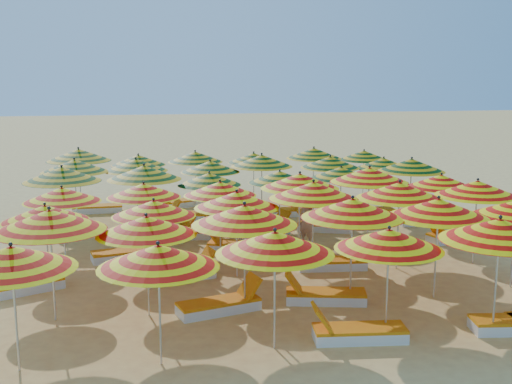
# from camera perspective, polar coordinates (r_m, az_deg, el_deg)

# --- Properties ---
(ground) EXTENTS (120.00, 120.00, 0.00)m
(ground) POSITION_cam_1_polar(r_m,az_deg,el_deg) (17.66, 0.31, -5.40)
(ground) COLOR #F3C76C
(ground) RESTS_ON ground
(umbrella_0) EXTENTS (2.16, 2.16, 2.20)m
(umbrella_0) POSITION_cam_1_polar(r_m,az_deg,el_deg) (11.05, -20.91, -5.51)
(umbrella_0) COLOR silver
(umbrella_0) RESTS_ON ground
(umbrella_1) EXTENTS (2.53, 2.53, 2.15)m
(umbrella_1) POSITION_cam_1_polar(r_m,az_deg,el_deg) (10.69, -8.69, -5.67)
(umbrella_1) COLOR silver
(umbrella_1) RESTS_ON ground
(umbrella_2) EXTENTS (2.31, 2.31, 2.22)m
(umbrella_2) POSITION_cam_1_polar(r_m,az_deg,el_deg) (11.17, 1.69, -4.53)
(umbrella_2) COLOR silver
(umbrella_2) RESTS_ON ground
(umbrella_3) EXTENTS (2.57, 2.57, 2.12)m
(umbrella_3) POSITION_cam_1_polar(r_m,az_deg,el_deg) (11.98, 11.73, -4.13)
(umbrella_3) COLOR silver
(umbrella_3) RESTS_ON ground
(umbrella_4) EXTENTS (2.84, 2.84, 2.32)m
(umbrella_4) POSITION_cam_1_polar(r_m,az_deg,el_deg) (12.52, 20.84, -3.17)
(umbrella_4) COLOR silver
(umbrella_4) RESTS_ON ground
(umbrella_6) EXTENTS (2.34, 2.34, 2.32)m
(umbrella_6) POSITION_cam_1_polar(r_m,az_deg,el_deg) (13.06, -17.87, -2.41)
(umbrella_6) COLOR silver
(umbrella_6) RESTS_ON ground
(umbrella_7) EXTENTS (2.12, 2.12, 2.14)m
(umbrella_7) POSITION_cam_1_polar(r_m,az_deg,el_deg) (12.90, -9.72, -2.95)
(umbrella_7) COLOR silver
(umbrella_7) RESTS_ON ground
(umbrella_8) EXTENTS (2.32, 2.32, 2.31)m
(umbrella_8) POSITION_cam_1_polar(r_m,az_deg,el_deg) (12.96, -1.03, -2.05)
(umbrella_8) COLOR silver
(umbrella_8) RESTS_ON ground
(umbrella_9) EXTENTS (2.25, 2.25, 2.32)m
(umbrella_9) POSITION_cam_1_polar(r_m,az_deg,el_deg) (13.68, 8.57, -1.44)
(umbrella_9) COLOR silver
(umbrella_9) RESTS_ON ground
(umbrella_10) EXTENTS (2.80, 2.80, 2.28)m
(umbrella_10) POSITION_cam_1_polar(r_m,az_deg,el_deg) (14.25, 15.90, -1.38)
(umbrella_10) COLOR silver
(umbrella_10) RESTS_ON ground
(umbrella_12) EXTENTS (2.45, 2.45, 2.03)m
(umbrella_12) POSITION_cam_1_polar(r_m,az_deg,el_deg) (14.99, -18.24, -1.80)
(umbrella_12) COLOR silver
(umbrella_12) RESTS_ON ground
(umbrella_13) EXTENTS (2.06, 2.06, 2.05)m
(umbrella_13) POSITION_cam_1_polar(r_m,az_deg,el_deg) (14.85, -9.08, -1.44)
(umbrella_13) COLOR silver
(umbrella_13) RESTS_ON ground
(umbrella_14) EXTENTS (2.65, 2.65, 2.15)m
(umbrella_14) POSITION_cam_1_polar(r_m,az_deg,el_deg) (15.19, -1.73, -0.69)
(umbrella_14) COLOR silver
(umbrella_14) RESTS_ON ground
(umbrella_15) EXTENTS (2.67, 2.67, 2.32)m
(umbrella_15) POSITION_cam_1_polar(r_m,az_deg,el_deg) (15.60, 5.12, 0.14)
(umbrella_15) COLOR silver
(umbrella_15) RESTS_ON ground
(umbrella_16) EXTENTS (2.66, 2.66, 2.27)m
(umbrella_16) POSITION_cam_1_polar(r_m,az_deg,el_deg) (16.19, 12.64, 0.13)
(umbrella_16) COLOR silver
(umbrella_16) RESTS_ON ground
(umbrella_17) EXTENTS (2.51, 2.51, 2.24)m
(umbrella_17) POSITION_cam_1_polar(r_m,az_deg,el_deg) (17.19, 19.08, 0.30)
(umbrella_17) COLOR silver
(umbrella_17) RESTS_ON ground
(umbrella_18) EXTENTS (2.08, 2.08, 2.07)m
(umbrella_18) POSITION_cam_1_polar(r_m,az_deg,el_deg) (16.93, -16.87, -0.23)
(umbrella_18) COLOR silver
(umbrella_18) RESTS_ON ground
(umbrella_19) EXTENTS (2.08, 2.08, 2.07)m
(umbrella_19) POSITION_cam_1_polar(r_m,az_deg,el_deg) (17.06, -9.95, 0.14)
(umbrella_19) COLOR silver
(umbrella_19) RESTS_ON ground
(umbrella_20) EXTENTS (2.57, 2.57, 2.07)m
(umbrella_20) POSITION_cam_1_polar(r_m,az_deg,el_deg) (17.07, -3.22, 0.30)
(umbrella_20) COLOR silver
(umbrella_20) RESTS_ON ground
(umbrella_21) EXTENTS (2.79, 2.79, 2.26)m
(umbrella_21) POSITION_cam_1_polar(r_m,az_deg,el_deg) (17.30, 3.91, 0.98)
(umbrella_21) COLOR silver
(umbrella_21) RESTS_ON ground
(umbrella_22) EXTENTS (2.81, 2.81, 2.33)m
(umbrella_22) POSITION_cam_1_polar(r_m,az_deg,el_deg) (18.14, 10.05, 1.50)
(umbrella_22) COLOR silver
(umbrella_22) RESTS_ON ground
(umbrella_23) EXTENTS (1.98, 1.98, 2.05)m
(umbrella_23) POSITION_cam_1_polar(r_m,az_deg,el_deg) (19.10, 16.14, 0.94)
(umbrella_23) COLOR silver
(umbrella_23) RESTS_ON ground
(umbrella_24) EXTENTS (2.51, 2.51, 2.32)m
(umbrella_24) POSITION_cam_1_polar(r_m,az_deg,el_deg) (18.85, -16.87, 1.51)
(umbrella_24) COLOR silver
(umbrella_24) RESTS_ON ground
(umbrella_25) EXTENTS (2.36, 2.36, 2.29)m
(umbrella_25) POSITION_cam_1_polar(r_m,az_deg,el_deg) (18.83, -9.92, 1.71)
(umbrella_25) COLOR silver
(umbrella_25) RESTS_ON ground
(umbrella_26) EXTENTS (2.03, 2.03, 2.01)m
(umbrella_26) POSITION_cam_1_polar(r_m,az_deg,el_deg) (18.98, -4.18, 1.16)
(umbrella_26) COLOR silver
(umbrella_26) RESTS_ON ground
(umbrella_27) EXTENTS (2.50, 2.50, 2.01)m
(umbrella_27) POSITION_cam_1_polar(r_m,az_deg,el_deg) (19.30, 2.12, 1.35)
(umbrella_27) COLOR silver
(umbrella_27) RESTS_ON ground
(umbrella_28) EXTENTS (2.16, 2.16, 2.04)m
(umbrella_28) POSITION_cam_1_polar(r_m,az_deg,el_deg) (20.14, 7.57, 1.72)
(umbrella_28) COLOR silver
(umbrella_28) RESTS_ON ground
(umbrella_29) EXTENTS (2.60, 2.60, 2.25)m
(umbrella_29) POSITION_cam_1_polar(r_m,az_deg,el_deg) (20.90, 13.66, 2.34)
(umbrella_29) COLOR silver
(umbrella_29) RESTS_ON ground
(umbrella_30) EXTENTS (2.44, 2.44, 2.24)m
(umbrella_30) POSITION_cam_1_polar(r_m,az_deg,el_deg) (20.96, -15.84, 2.25)
(umbrella_30) COLOR silver
(umbrella_30) RESTS_ON ground
(umbrella_31) EXTENTS (2.36, 2.36, 2.19)m
(umbrella_31) POSITION_cam_1_polar(r_m,az_deg,el_deg) (21.07, -10.63, 2.38)
(umbrella_31) COLOR silver
(umbrella_31) RESTS_ON ground
(umbrella_32) EXTENTS (2.17, 2.17, 2.07)m
(umbrella_32) POSITION_cam_1_polar(r_m,az_deg,el_deg) (21.12, -4.09, 2.27)
(umbrella_32) COLOR silver
(umbrella_32) RESTS_ON ground
(umbrella_33) EXTENTS (2.76, 2.76, 2.22)m
(umbrella_33) POSITION_cam_1_polar(r_m,az_deg,el_deg) (21.53, 0.51, 2.80)
(umbrella_33) COLOR silver
(umbrella_33) RESTS_ON ground
(umbrella_34) EXTENTS (2.47, 2.47, 2.13)m
(umbrella_34) POSITION_cam_1_polar(r_m,az_deg,el_deg) (21.88, 6.60, 2.65)
(umbrella_34) COLOR silver
(umbrella_34) RESTS_ON ground
(umbrella_35) EXTENTS (2.37, 2.37, 2.03)m
(umbrella_35) POSITION_cam_1_polar(r_m,az_deg,el_deg) (22.49, 11.28, 2.52)
(umbrella_35) COLOR silver
(umbrella_35) RESTS_ON ground
(umbrella_36) EXTENTS (2.91, 2.91, 2.35)m
(umbrella_36) POSITION_cam_1_polar(r_m,az_deg,el_deg) (22.94, -15.49, 3.19)
(umbrella_36) COLOR silver
(umbrella_36) RESTS_ON ground
(umbrella_37) EXTENTS (2.27, 2.27, 2.04)m
(umbrella_37) POSITION_cam_1_polar(r_m,az_deg,el_deg) (23.20, -10.42, 2.81)
(umbrella_37) COLOR silver
(umbrella_37) RESTS_ON ground
(umbrella_38) EXTENTS (2.56, 2.56, 2.11)m
(umbrella_38) POSITION_cam_1_polar(r_m,az_deg,el_deg) (23.33, -5.43, 3.13)
(umbrella_38) COLOR silver
(umbrella_38) RESTS_ON ground
(umbrella_39) EXTENTS (2.47, 2.47, 2.01)m
(umbrella_39) POSITION_cam_1_polar(r_m,az_deg,el_deg) (23.62, -0.21, 3.06)
(umbrella_39) COLOR silver
(umbrella_39) RESTS_ON ground
(umbrella_40) EXTENTS (2.45, 2.45, 2.17)m
(umbrella_40) POSITION_cam_1_polar(r_m,az_deg,el_deg) (23.95, 5.16, 3.45)
(umbrella_40) COLOR silver
(umbrella_40) RESTS_ON ground
(umbrella_41) EXTENTS (2.21, 2.21, 2.01)m
(umbrella_41) POSITION_cam_1_polar(r_m,az_deg,el_deg) (24.70, 9.57, 3.24)
(umbrella_41) COLOR silver
(umbrella_41) RESTS_ON ground
(lounger_0) EXTENTS (1.79, 0.79, 0.69)m
(lounger_0) POSITION_cam_1_polar(r_m,az_deg,el_deg) (12.22, 8.98, -12.22)
(lounger_0) COLOR white
(lounger_0) RESTS_ON ground
(lounger_3) EXTENTS (1.82, 1.01, 0.69)m
(lounger_3) POSITION_cam_1_polar(r_m,az_deg,el_deg) (13.43, -3.15, -9.97)
(lounger_3) COLOR white
(lounger_3) RESTS_ON ground
(lounger_4) EXTENTS (1.82, 0.98, 0.69)m
(lounger_4) POSITION_cam_1_polar(r_m,az_deg,el_deg) (14.01, 6.03, -9.13)
(lounger_4) COLOR white
(lounger_4) RESTS_ON ground
(lounger_5) EXTENTS (1.82, 1.25, 0.69)m
(lounger_5) POSITION_cam_1_polar(r_m,az_deg,el_deg) (15.46, -19.77, -7.81)
(lounger_5) COLOR white
(lounger_5) RESTS_ON ground
(lounger_6) EXTENTS (1.82, 1.01, 0.69)m
(lounger_6) POSITION_cam_1_polar(r_m,az_deg,el_deg) (15.49, -6.70, -7.20)
(lounger_6) COLOR white
(lounger_6) RESTS_ON ground
(lounger_7) EXTENTS (1.79, 0.77, 0.69)m
(lounger_7) POSITION_cam_1_polar(r_m,az_deg,el_deg) (16.33, 6.93, -6.26)
(lounger_7) COLOR white
(lounger_7) RESTS_ON ground
(lounger_8) EXTENTS (1.81, 0.93, 0.69)m
(lounger_8) POSITION_cam_1_polar(r_m,az_deg,el_deg) (17.36, -11.44, -5.38)
(lounger_8) COLOR white
(lounger_8) RESTS_ON ground
(lounger_9) EXTENTS (1.83, 1.16, 0.69)m
(lounger_9) POSITION_cam_1_polar(r_m,az_deg,el_deg) (17.75, -1.65, -4.81)
(lounger_9) COLOR white
(lounger_9) RESTS_ON ground
(lounger_10) EXTENTS (1.82, 1.03, 0.69)m
(lounger_10) POSITION_cam_1_polar(r_m,az_deg,el_deg) (19.71, 17.14, -3.73)
(lounger_10) COLOR white
(lounger_10) RESTS_ON ground
(lounger_11) EXTENTS (1.82, 1.20, 0.69)m
(lounger_11) POSITION_cam_1_polar(r_m,az_deg,el_deg) (19.01, -7.93, -3.87)
(lounger_11) COLOR white
(lounger_11) RESTS_ON ground
(lounger_12) EXTENTS (1.78, 0.76, 0.69)m
(lounger_12) POSITION_cam_1_polar(r_m,az_deg,el_deg) (19.24, -5.88, -3.65)
(lounger_12) COLOR white
(lounger_12) RESTS_ON ground
(lounger_13) EXTENTS (1.83, 1.12, 0.69)m
(lounger_13) POSITION_cam_1_polar(r_m,az_deg,el_deg) (19.50, 0.66, -3.40)
(lounger_13) COLOR white
(lounger_13) RESTS_ON ground
(lounger_14) EXTENTS (1.83, 1.10, 0.69)m
(lounger_14) POSITION_cam_1_polar(r_m,az_deg,el_deg) (20.09, 6.03, -3.04)
(lounger_14) COLOR white
(lounger_14) RESTS_ON ground
(lounger_15) EXTENTS (1.75, 0.62, 0.69)m
(lounger_15) POSITION_cam_1_polar(r_m,az_deg,el_deg) (21.58, 14.76, -2.38)
(lounger_15) COLOR white
(lounger_15) RESTS_ON ground
(lounger_16) EXTENTS (1.80, 0.82, 0.69)m
(lounger_16) POSITION_cam_1_polar(r_m,az_deg,el_deg) (21.63, -8.89, -2.13)
(lounger_16) COLOR white
(lounger_16) RESTS_ON ground
(lounger_17) EXTENTS (1.83, 1.10, 0.69)m
(lounger_17) POSITION_cam_1_polar(r_m,az_deg,el_deg) (21.53, -5.42, -2.11)
(lounger_17) COLOR white
(lounger_17) RESTS_ON ground
(lounger_18) EXTENTS (1.76, 0.66, 0.69)m
(lounger_18) POSITION_cam_1_polar(r_m,az_deg,el_deg) (22.02, 2.01, -1.78)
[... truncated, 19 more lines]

